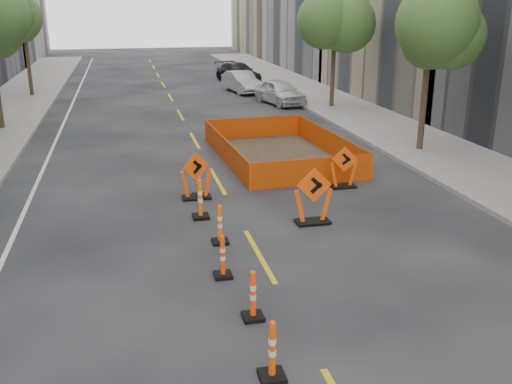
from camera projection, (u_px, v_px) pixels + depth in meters
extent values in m
plane|color=black|center=(314.00, 352.00, 9.63)|extent=(140.00, 140.00, 0.00)
cube|color=gray|center=(433.00, 149.00, 22.63)|extent=(4.00, 90.00, 0.15)
cylinder|color=#382B1E|center=(29.00, 72.00, 35.07)|extent=(0.24, 0.24, 3.15)
sphere|color=#4E6F2F|center=(23.00, 21.00, 34.13)|extent=(2.80, 2.80, 2.80)
cylinder|color=#382B1E|center=(423.00, 113.00, 22.02)|extent=(0.24, 0.24, 3.15)
sphere|color=#4E6F2F|center=(430.00, 33.00, 21.08)|extent=(2.80, 2.80, 2.80)
cylinder|color=#382B1E|center=(332.00, 80.00, 31.27)|extent=(0.24, 0.24, 3.15)
sphere|color=#4E6F2F|center=(335.00, 24.00, 30.33)|extent=(2.80, 2.80, 2.80)
imported|color=silver|center=(280.00, 92.00, 33.01)|extent=(2.52, 4.43, 1.42)
imported|color=#A9A8AD|center=(242.00, 82.00, 37.33)|extent=(2.12, 4.29, 1.35)
imported|color=black|center=(238.00, 73.00, 42.16)|extent=(3.14, 5.15, 1.39)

